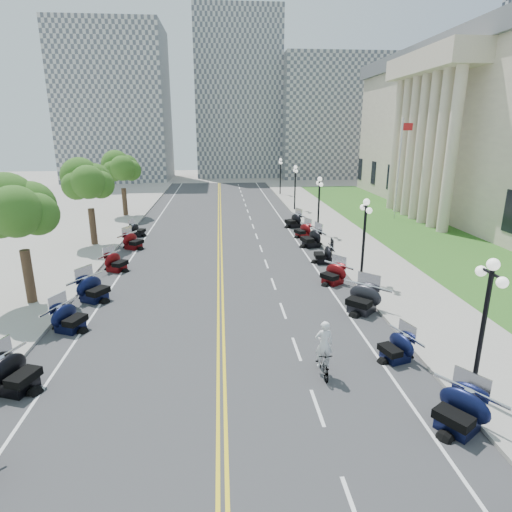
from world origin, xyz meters
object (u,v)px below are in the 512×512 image
object	(u,v)px
flagpole	(399,171)
motorcycle_n_3	(459,409)
bicycle	(323,362)
cyclist_rider	(325,327)

from	to	relation	value
flagpole	motorcycle_n_3	distance (m)	33.48
motorcycle_n_3	bicycle	xyz separation A→B (m)	(-3.44, 3.40, -0.19)
motorcycle_n_3	flagpole	bearing A→B (deg)	127.28
cyclist_rider	flagpole	bearing A→B (deg)	-116.81
flagpole	cyclist_rider	bearing A→B (deg)	-116.81
flagpole	motorcycle_n_3	world-z (taller)	flagpole
bicycle	cyclist_rider	bearing A→B (deg)	0.00
flagpole	bicycle	bearing A→B (deg)	-116.81
motorcycle_n_3	bicycle	bearing A→B (deg)	-168.50
cyclist_rider	motorcycle_n_3	bearing A→B (deg)	135.39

